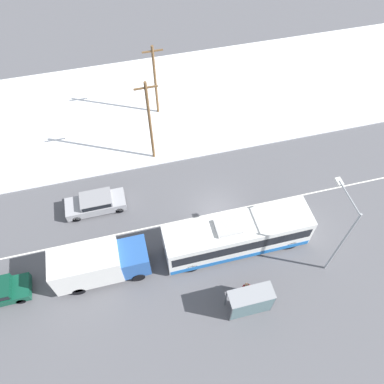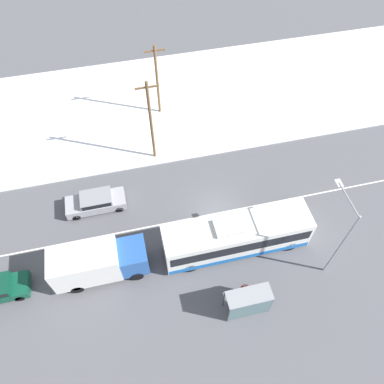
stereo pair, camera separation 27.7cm
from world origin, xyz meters
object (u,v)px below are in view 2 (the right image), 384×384
at_px(city_bus, 236,236).
at_px(utility_pole_roadside, 151,122).
at_px(bus_shelter, 249,303).
at_px(utility_pole_snowlot, 157,80).
at_px(box_truck, 97,262).
at_px(sedan_car, 96,201).
at_px(streetlamp, 341,231).
at_px(pedestrian_at_stop, 244,288).

xyz_separation_m(city_bus, utility_pole_roadside, (-4.29, 10.16, 2.66)).
xyz_separation_m(bus_shelter, utility_pole_snowlot, (-2.18, 20.74, 2.13)).
relative_size(box_truck, sedan_car, 1.39).
distance_m(city_bus, utility_pole_roadside, 11.34).
xyz_separation_m(sedan_car, streetlamp, (15.46, -8.58, 3.84)).
height_order(city_bus, pedestrian_at_stop, city_bus).
bearing_deg(utility_pole_snowlot, box_truck, -114.27).
relative_size(city_bus, utility_pole_roadside, 1.30).
height_order(city_bus, sedan_car, city_bus).
xyz_separation_m(box_truck, utility_pole_snowlot, (7.07, 15.68, 2.11)).
relative_size(box_truck, streetlamp, 0.89).
relative_size(streetlamp, utility_pole_snowlot, 1.00).
distance_m(utility_pole_roadside, utility_pole_snowlot, 5.84).
distance_m(bus_shelter, utility_pole_roadside, 15.75).
bearing_deg(sedan_car, streetlamp, 150.97).
bearing_deg(box_truck, utility_pole_roadside, 60.84).
bearing_deg(pedestrian_at_stop, sedan_car, 133.83).
xyz_separation_m(box_truck, sedan_car, (0.19, 5.77, -0.90)).
height_order(bus_shelter, streetlamp, streetlamp).
bearing_deg(utility_pole_roadside, bus_shelter, -76.43).
height_order(box_truck, streetlamp, streetlamp).
bearing_deg(utility_pole_roadside, pedestrian_at_stop, -74.78).
xyz_separation_m(box_truck, utility_pole_roadside, (5.60, 10.05, 2.55)).
bearing_deg(pedestrian_at_stop, utility_pole_roadside, 105.22).
relative_size(box_truck, pedestrian_at_stop, 4.02).
height_order(box_truck, bus_shelter, box_truck).
bearing_deg(utility_pole_roadside, box_truck, -119.16).
height_order(pedestrian_at_stop, utility_pole_roadside, utility_pole_roadside).
distance_m(pedestrian_at_stop, utility_pole_snowlot, 19.81).
bearing_deg(box_truck, pedestrian_at_stop, -22.03).
bearing_deg(box_truck, utility_pole_snowlot, 65.73).
xyz_separation_m(bus_shelter, utility_pole_roadside, (-3.65, 15.11, 2.57)).
bearing_deg(utility_pole_snowlot, utility_pole_roadside, -104.57).
height_order(streetlamp, utility_pole_roadside, utility_pole_roadside).
distance_m(box_truck, sedan_car, 5.84).
bearing_deg(city_bus, utility_pole_snowlot, 100.14).
bearing_deg(streetlamp, box_truck, 169.82).
distance_m(box_truck, pedestrian_at_stop, 10.13).
bearing_deg(sedan_car, pedestrian_at_stop, 133.83).
bearing_deg(utility_pole_snowlot, streetlamp, -65.11).
bearing_deg(streetlamp, city_bus, 154.89).
bearing_deg(box_truck, city_bus, -0.65).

